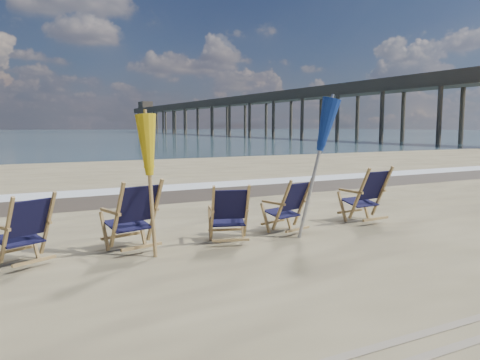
{
  "coord_description": "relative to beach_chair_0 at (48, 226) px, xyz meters",
  "views": [
    {
      "loc": [
        -3.73,
        -4.94,
        1.83
      ],
      "look_at": [
        0.0,
        2.2,
        0.9
      ],
      "focal_mm": 35.0,
      "sensor_mm": 36.0,
      "label": 1
    }
  ],
  "objects": [
    {
      "name": "beach_chair_0",
      "position": [
        0.0,
        0.0,
        0.0
      ],
      "size": [
        0.87,
        0.91,
        0.98
      ],
      "primitive_type": null,
      "rotation": [
        0.0,
        0.0,
        3.58
      ],
      "color": "black",
      "rests_on": "ground"
    },
    {
      "name": "beach_chair_2",
      "position": [
        2.84,
        -0.37,
        -0.01
      ],
      "size": [
        0.79,
        0.84,
        0.95
      ],
      "primitive_type": null,
      "rotation": [
        0.0,
        0.0,
        2.84
      ],
      "color": "black",
      "rests_on": "ground"
    },
    {
      "name": "surf_foam",
      "position": [
        3.17,
        6.59,
        -0.49
      ],
      "size": [
        200.0,
        1.4,
        0.01
      ],
      "primitive_type": "cube",
      "color": "silver",
      "rests_on": "ground"
    },
    {
      "name": "beach_chair_1",
      "position": [
        1.48,
        0.0,
        0.05
      ],
      "size": [
        0.85,
        0.92,
        1.08
      ],
      "primitive_type": null,
      "rotation": [
        0.0,
        0.0,
        3.37
      ],
      "color": "black",
      "rests_on": "ground"
    },
    {
      "name": "umbrella_blue",
      "position": [
        4.0,
        -0.52,
        1.27
      ],
      "size": [
        0.3,
        0.3,
        2.3
      ],
      "color": "#A5A5AD",
      "rests_on": "ground"
    },
    {
      "name": "umbrella_yellow",
      "position": [
        1.33,
        -0.32,
        0.98
      ],
      "size": [
        0.3,
        0.3,
        1.98
      ],
      "color": "tan",
      "rests_on": "ground"
    },
    {
      "name": "fishing_pier",
      "position": [
        41.17,
        72.29,
        4.16
      ],
      "size": [
        4.4,
        140.0,
        9.3
      ],
      "primitive_type": null,
      "color": "#4C4337",
      "rests_on": "ground"
    },
    {
      "name": "beach_chair_4",
      "position": [
        5.94,
        -0.07,
        0.05
      ],
      "size": [
        0.76,
        0.84,
        1.09
      ],
      "primitive_type": null,
      "rotation": [
        0.0,
        0.0,
        3.22
      ],
      "color": "black",
      "rests_on": "ground"
    },
    {
      "name": "ocean",
      "position": [
        3.17,
        126.29,
        -0.49
      ],
      "size": [
        400.0,
        400.0,
        0.0
      ],
      "primitive_type": "plane",
      "color": "#3B5662",
      "rests_on": "ground"
    },
    {
      "name": "beach_chair_3",
      "position": [
        4.11,
        -0.06,
        -0.01
      ],
      "size": [
        0.77,
        0.82,
        0.96
      ],
      "primitive_type": null,
      "rotation": [
        0.0,
        0.0,
        3.39
      ],
      "color": "black",
      "rests_on": "ground"
    },
    {
      "name": "wet_sand_strip",
      "position": [
        3.17,
        5.09,
        -0.49
      ],
      "size": [
        200.0,
        2.6,
        0.0
      ],
      "primitive_type": "cube",
      "color": "#42362A",
      "rests_on": "ground"
    }
  ]
}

